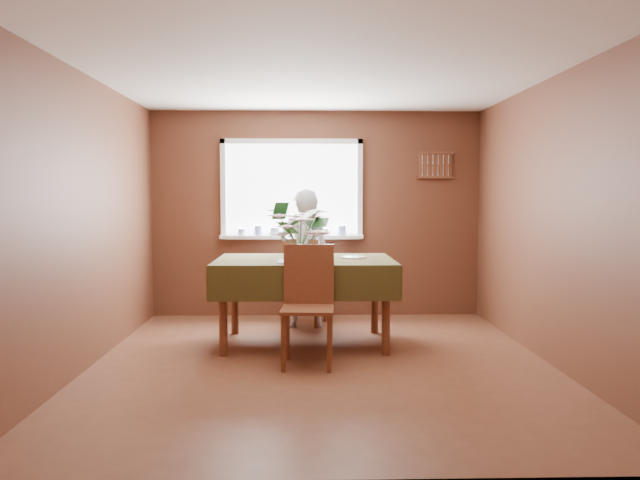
{
  "coord_description": "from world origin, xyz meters",
  "views": [
    {
      "loc": [
        -0.16,
        -5.37,
        1.46
      ],
      "look_at": [
        0.0,
        0.55,
        1.05
      ],
      "focal_mm": 35.0,
      "sensor_mm": 36.0,
      "label": 1
    }
  ],
  "objects_px": {
    "seated_woman": "(305,258)",
    "chair_far": "(303,278)",
    "dining_table": "(305,269)",
    "chair_near": "(308,300)",
    "flower_bouquet": "(300,228)"
  },
  "relations": [
    {
      "from": "seated_woman",
      "to": "chair_far",
      "type": "bearing_deg",
      "value": -73.88
    },
    {
      "from": "chair_far",
      "to": "flower_bouquet",
      "type": "bearing_deg",
      "value": 106.63
    },
    {
      "from": "chair_near",
      "to": "seated_woman",
      "type": "xyz_separation_m",
      "value": [
        -0.02,
        1.54,
        0.21
      ]
    },
    {
      "from": "dining_table",
      "to": "chair_near",
      "type": "height_order",
      "value": "chair_near"
    },
    {
      "from": "chair_near",
      "to": "seated_woman",
      "type": "relative_size",
      "value": 0.67
    },
    {
      "from": "dining_table",
      "to": "chair_near",
      "type": "bearing_deg",
      "value": -87.72
    },
    {
      "from": "dining_table",
      "to": "seated_woman",
      "type": "height_order",
      "value": "seated_woman"
    },
    {
      "from": "chair_near",
      "to": "flower_bouquet",
      "type": "distance_m",
      "value": 0.81
    },
    {
      "from": "chair_far",
      "to": "seated_woman",
      "type": "relative_size",
      "value": 0.64
    },
    {
      "from": "chair_far",
      "to": "seated_woman",
      "type": "bearing_deg",
      "value": 123.59
    },
    {
      "from": "dining_table",
      "to": "seated_woman",
      "type": "bearing_deg",
      "value": 90.0
    },
    {
      "from": "chair_near",
      "to": "chair_far",
      "type": "bearing_deg",
      "value": 95.23
    },
    {
      "from": "chair_near",
      "to": "seated_woman",
      "type": "bearing_deg",
      "value": 94.59
    },
    {
      "from": "seated_woman",
      "to": "flower_bouquet",
      "type": "relative_size",
      "value": 2.73
    },
    {
      "from": "flower_bouquet",
      "to": "dining_table",
      "type": "bearing_deg",
      "value": 77.31
    }
  ]
}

